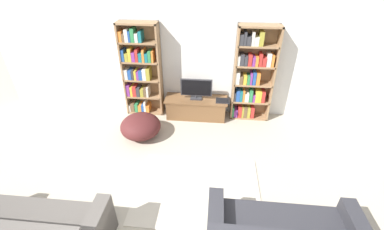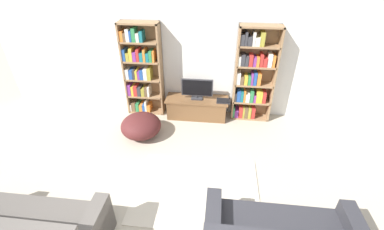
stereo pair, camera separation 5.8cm
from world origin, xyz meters
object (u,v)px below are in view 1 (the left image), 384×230
bookshelf_left (140,71)px  television (196,89)px  tv_stand (196,107)px  laptop (223,101)px  beanbag_ottoman (141,126)px  bookshelf_right (252,76)px

bookshelf_left → television: size_ratio=3.01×
tv_stand → laptop: bearing=-5.6°
tv_stand → beanbag_ottoman: 1.31m
bookshelf_left → laptop: bearing=-5.8°
tv_stand → beanbag_ottoman: (-1.02, -0.82, -0.00)m
tv_stand → laptop: size_ratio=4.73×
bookshelf_left → television: bookshelf_left is taller
bookshelf_left → beanbag_ottoman: bookshelf_left is taller
television → beanbag_ottoman: (-1.02, -0.82, -0.46)m
bookshelf_right → television: bookshelf_right is taller
bookshelf_right → television: bearing=-173.7°
beanbag_ottoman → television: bearing=38.7°
tv_stand → television: (0.00, -0.00, 0.46)m
beanbag_ottoman → bookshelf_left: bearing=100.9°
television → bookshelf_right: bearing=6.3°
television → laptop: 0.61m
bookshelf_left → laptop: (1.77, -0.18, -0.53)m
bookshelf_right → laptop: bookshelf_right is taller
laptop → television: bearing=174.5°
television → laptop: size_ratio=2.34×
bookshelf_right → tv_stand: 1.35m
laptop → tv_stand: bearing=174.4°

